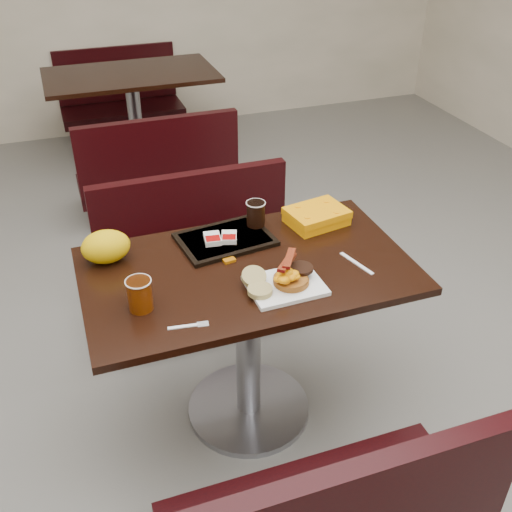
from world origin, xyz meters
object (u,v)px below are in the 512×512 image
object	(u,v)px
coffee_cup_far	(256,214)
bench_near_n	(203,257)
fork	(182,327)
clamshell	(317,216)
pancake_stack	(291,280)
tray	(225,239)
bench_near_s	(321,491)
coffee_cup_near	(140,295)
paper_bag	(106,247)
knife	(357,263)
table_far	(136,123)
bench_far_s	(155,162)
hashbrown_sleeve_right	(229,237)
platter	(285,286)
table_near	(248,345)
bench_far_n	(122,97)
hashbrown_sleeve_left	(212,239)

from	to	relation	value
coffee_cup_far	bench_near_n	bearing A→B (deg)	105.31
fork	clamshell	size ratio (longest dim) A/B	0.56
pancake_stack	tray	world-z (taller)	pancake_stack
bench_near_s	coffee_cup_near	bearing A→B (deg)	125.05
paper_bag	knife	bearing A→B (deg)	-20.60
table_far	coffee_cup_far	xyz separation A→B (m)	(0.12, -2.35, 0.44)
table_far	bench_far_s	distance (m)	0.70
bench_near_s	tray	size ratio (longest dim) A/B	2.82
coffee_cup_near	hashbrown_sleeve_right	bearing A→B (deg)	36.73
platter	tray	distance (m)	0.38
table_near	pancake_stack	xyz separation A→B (m)	(0.11, -0.16, 0.40)
bench_far_s	fork	bearing A→B (deg)	-98.05
bench_far_n	coffee_cup_far	distance (m)	3.08
clamshell	bench_near_s	bearing A→B (deg)	-122.31
bench_far_n	pancake_stack	distance (m)	3.49
table_far	knife	xyz separation A→B (m)	(0.39, -2.71, 0.38)
bench_far_n	hashbrown_sleeve_right	distance (m)	3.15
bench_near_n	hashbrown_sleeve_right	xyz separation A→B (m)	(-0.01, -0.52, 0.42)
bench_far_s	tray	size ratio (longest dim) A/B	2.82
bench_far_s	fork	world-z (taller)	fork
tray	coffee_cup_far	bearing A→B (deg)	13.10
bench_near_n	clamshell	world-z (taller)	clamshell
paper_bag	bench_near_s	bearing A→B (deg)	-62.42
knife	tray	size ratio (longest dim) A/B	0.48
bench_far_n	pancake_stack	size ratio (longest dim) A/B	7.99
bench_near_n	bench_far_s	size ratio (longest dim) A/B	1.00
knife	tray	distance (m)	0.52
platter	knife	world-z (taller)	platter
table_near	bench_near_s	world-z (taller)	table_near
clamshell	hashbrown_sleeve_right	bearing A→B (deg)	174.51
bench_near_n	paper_bag	world-z (taller)	paper_bag
table_near	fork	bearing A→B (deg)	-140.12
table_far	fork	xyz separation A→B (m)	(-0.30, -2.85, 0.38)
coffee_cup_near	knife	size ratio (longest dim) A/B	0.66
tray	paper_bag	xyz separation A→B (m)	(-0.45, 0.01, 0.05)
coffee_cup_far	bench_far_s	bearing A→B (deg)	94.24
bench_near_n	bench_far_n	size ratio (longest dim) A/B	1.00
bench_far_s	paper_bag	xyz separation A→B (m)	(-0.48, -1.69, 0.45)
pancake_stack	paper_bag	world-z (taller)	paper_bag
hashbrown_sleeve_right	coffee_cup_far	distance (m)	0.16
bench_far_s	coffee_cup_far	size ratio (longest dim) A/B	9.91
bench_near_s	tray	distance (m)	0.98
hashbrown_sleeve_right	table_near	bearing A→B (deg)	-67.44
table_far	pancake_stack	xyz separation A→B (m)	(0.11, -2.76, 0.40)
table_near	platter	bearing A→B (deg)	-62.73
platter	fork	world-z (taller)	platter
hashbrown_sleeve_left	hashbrown_sleeve_right	world-z (taller)	hashbrown_sleeve_left
table_near	fork	world-z (taller)	fork
pancake_stack	bench_far_s	bearing A→B (deg)	92.93
bench_near_s	knife	bearing A→B (deg)	56.56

